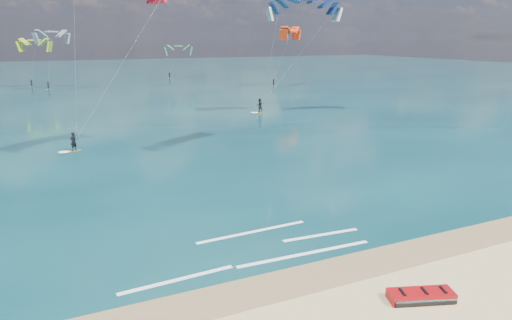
{
  "coord_description": "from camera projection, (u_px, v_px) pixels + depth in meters",
  "views": [
    {
      "loc": [
        -7.57,
        -11.83,
        9.81
      ],
      "look_at": [
        1.51,
        8.0,
        3.92
      ],
      "focal_mm": 32.0,
      "sensor_mm": 36.0,
      "label": 1
    }
  ],
  "objects": [
    {
      "name": "distant_kites",
      "position": [
        30.0,
        64.0,
        81.47
      ],
      "size": [
        81.83,
        31.04,
        11.96
      ],
      "color": "#2F814D",
      "rests_on": "ground"
    },
    {
      "name": "shoreline_foam",
      "position": [
        268.0,
        248.0,
        21.78
      ],
      "size": [
        12.44,
        3.75,
        0.01
      ],
      "color": "white",
      "rests_on": "ground"
    },
    {
      "name": "packed_kite_mid",
      "position": [
        421.0,
        300.0,
        17.58
      ],
      "size": [
        2.99,
        2.04,
        0.44
      ],
      "primitive_type": null,
      "rotation": [
        0.0,
        0.0,
        -0.33
      ],
      "color": "#A00B0E",
      "rests_on": "ground"
    },
    {
      "name": "kitesurfer_main",
      "position": [
        95.0,
        55.0,
        36.38
      ],
      "size": [
        11.21,
        9.19,
        16.49
      ],
      "rotation": [
        0.0,
        0.0,
        0.4
      ],
      "color": "gold",
      "rests_on": "sea"
    },
    {
      "name": "wet_sand_strip",
      "position": [
        273.0,
        285.0,
        18.62
      ],
      "size": [
        320.0,
        2.4,
        0.01
      ],
      "primitive_type": "cube",
      "color": "brown",
      "rests_on": "ground"
    },
    {
      "name": "kitesurfer_far",
      "position": [
        282.0,
        50.0,
        57.01
      ],
      "size": [
        11.24,
        7.86,
        16.05
      ],
      "rotation": [
        0.0,
        0.0,
        -0.25
      ],
      "color": "gold",
      "rests_on": "sea"
    },
    {
      "name": "ground",
      "position": [
        125.0,
        128.0,
        51.1
      ],
      "size": [
        320.0,
        320.0,
        0.0
      ],
      "primitive_type": "plane",
      "color": "tan",
      "rests_on": "ground"
    },
    {
      "name": "sea",
      "position": [
        81.0,
        80.0,
        107.26
      ],
      "size": [
        320.0,
        200.0,
        0.04
      ],
      "primitive_type": "cube",
      "color": "#092B36",
      "rests_on": "ground"
    }
  ]
}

